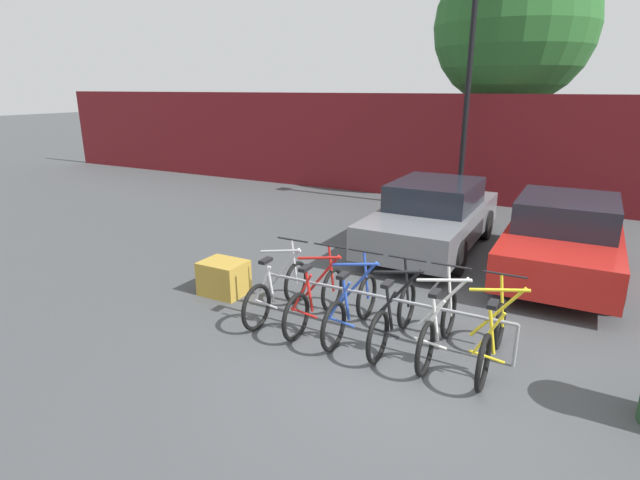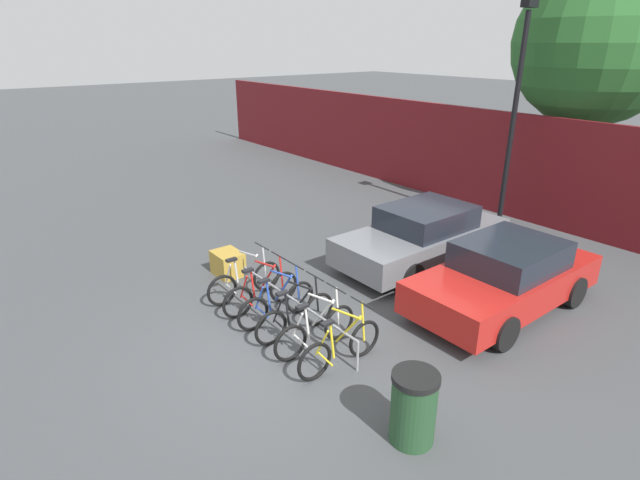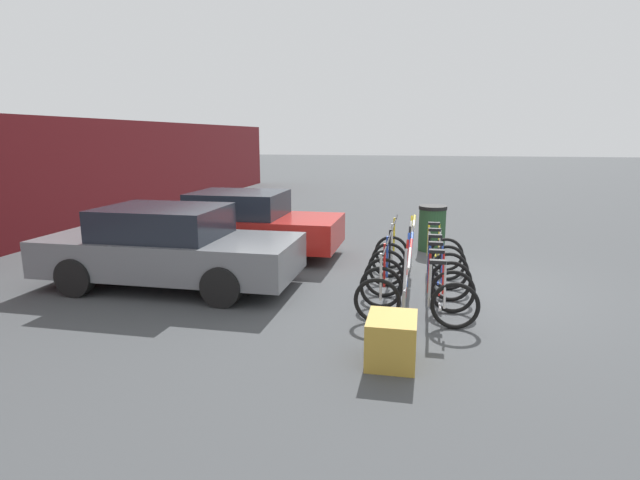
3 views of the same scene
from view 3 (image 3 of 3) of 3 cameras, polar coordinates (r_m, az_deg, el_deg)
The scene contains 12 objects.
ground_plane at distance 9.05m, azimuth 14.35°, elevation -5.10°, with size 120.00×120.00×0.00m, color #424447.
bike_rack at distance 8.41m, azimuth 10.07°, elevation -2.77°, with size 3.57×0.04×0.57m.
bicycle_silver at distance 6.99m, azimuth 10.87°, elevation -6.74°, with size 0.68×1.71×1.05m.
bicycle_red at distance 7.59m, azimuth 10.95°, elevation -5.24°, with size 0.68×1.71×1.05m.
bicycle_blue at distance 8.12m, azimuth 11.02°, elevation -4.11°, with size 0.68×1.71×1.05m.
bicycle_black at distance 8.70m, azimuth 11.08°, elevation -3.04°, with size 0.68×1.71×1.05m.
bicycle_white at distance 9.27m, azimuth 11.14°, elevation -2.13°, with size 0.68×1.71×1.05m.
bicycle_yellow at distance 9.91m, azimuth 11.19°, elevation -1.24°, with size 0.68×1.71×1.05m.
car_grey at distance 8.99m, azimuth -16.84°, elevation -0.80°, with size 1.91×4.39×1.40m.
car_red at distance 11.01m, azimuth -8.80°, elevation 1.81°, with size 1.91×4.18×1.40m.
trash_bin at distance 11.64m, azimuth 12.68°, elevation 1.34°, with size 0.63×0.63×1.03m.
cargo_crate at distance 5.91m, azimuth 8.18°, elevation -11.23°, with size 0.70×0.56×0.55m, color #B28C33.
Camera 3 is at (-8.67, 0.49, 2.57)m, focal length 28.00 mm.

